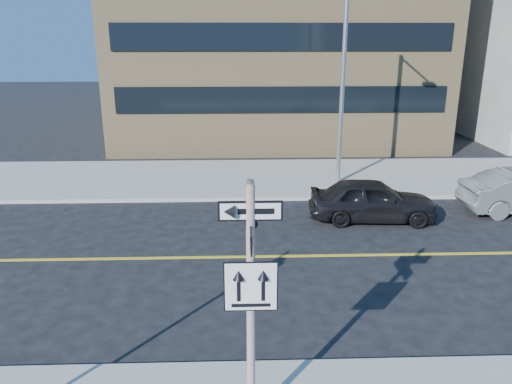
{
  "coord_description": "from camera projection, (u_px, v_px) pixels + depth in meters",
  "views": [
    {
      "loc": [
        -0.15,
        -9.13,
        6.14
      ],
      "look_at": [
        0.3,
        4.0,
        1.96
      ],
      "focal_mm": 35.0,
      "sensor_mm": 36.0,
      "label": 1
    }
  ],
  "objects": [
    {
      "name": "ground",
      "position": [
        248.0,
        337.0,
        10.56
      ],
      "size": [
        120.0,
        120.0,
        0.0
      ],
      "primitive_type": "plane",
      "color": "black",
      "rests_on": "ground"
    },
    {
      "name": "sign_pole",
      "position": [
        251.0,
        294.0,
        7.43
      ],
      "size": [
        0.92,
        0.92,
        4.06
      ],
      "color": "silver",
      "rests_on": "near_sidewalk"
    },
    {
      "name": "parked_car_a",
      "position": [
        372.0,
        200.0,
        17.02
      ],
      "size": [
        1.98,
        4.37,
        1.46
      ],
      "primitive_type": "imported",
      "rotation": [
        0.0,
        0.0,
        1.51
      ],
      "color": "black",
      "rests_on": "ground"
    },
    {
      "name": "streetlight_a",
      "position": [
        345.0,
        71.0,
        19.5
      ],
      "size": [
        0.55,
        2.25,
        8.0
      ],
      "color": "gray",
      "rests_on": "far_sidewalk"
    }
  ]
}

